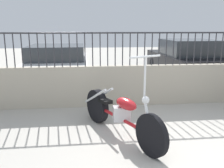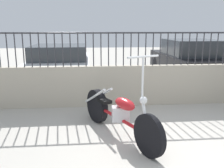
% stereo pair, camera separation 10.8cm
% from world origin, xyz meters
% --- Properties ---
extents(low_wall, '(10.03, 0.18, 0.94)m').
position_xyz_m(low_wall, '(0.00, 2.88, 0.47)').
color(low_wall, '#B2A893').
rests_on(low_wall, ground_plane).
extents(fence_railing, '(10.03, 0.04, 0.76)m').
position_xyz_m(fence_railing, '(-0.00, 2.88, 1.44)').
color(fence_railing, '#2D2D33').
rests_on(fence_railing, low_wall).
extents(motorcycle_red, '(1.09, 2.08, 1.43)m').
position_xyz_m(motorcycle_red, '(-0.86, 1.25, 0.39)').
color(motorcycle_red, black).
rests_on(motorcycle_red, ground_plane).
extents(car_white, '(1.89, 3.98, 1.24)m').
position_xyz_m(car_white, '(-2.24, 5.54, 0.64)').
color(car_white, black).
rests_on(car_white, ground_plane).
extents(car_black, '(1.79, 4.01, 1.39)m').
position_xyz_m(car_black, '(2.19, 5.60, 0.70)').
color(car_black, black).
rests_on(car_black, ground_plane).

